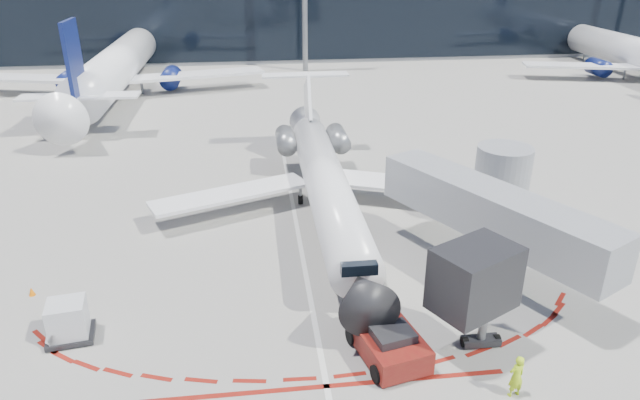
{
  "coord_description": "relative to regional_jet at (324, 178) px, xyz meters",
  "views": [
    {
      "loc": [
        -2.29,
        -28.27,
        15.42
      ],
      "look_at": [
        1.09,
        -0.39,
        2.8
      ],
      "focal_mm": 32.0,
      "sensor_mm": 36.0,
      "label": 1
    }
  ],
  "objects": [
    {
      "name": "ground",
      "position": [
        -1.92,
        -4.09,
        -2.23
      ],
      "size": [
        260.0,
        260.0,
        0.0
      ],
      "primitive_type": "plane",
      "color": "gray",
      "rests_on": "ground"
    },
    {
      "name": "uld_container",
      "position": [
        -12.39,
        -11.38,
        -1.35
      ],
      "size": [
        2.13,
        1.89,
        1.79
      ],
      "rotation": [
        0.0,
        0.0,
        0.15
      ],
      "color": "black",
      "rests_on": "ground"
    },
    {
      "name": "regional_jet",
      "position": [
        0.0,
        0.0,
        0.0
      ],
      "size": [
        21.64,
        26.69,
        6.68
      ],
      "color": "white",
      "rests_on": "ground"
    },
    {
      "name": "jet_bridge",
      "position": [
        7.88,
        -7.11,
        0.78
      ],
      "size": [
        10.03,
        15.2,
        4.9
      ],
      "color": "#9B9EA3",
      "rests_on": "ground"
    },
    {
      "name": "apron_centerline",
      "position": [
        -1.92,
        -2.09,
        -2.23
      ],
      "size": [
        0.25,
        40.0,
        0.01
      ],
      "primitive_type": "cube",
      "color": "silver",
      "rests_on": "ground"
    },
    {
      "name": "pushback_tug",
      "position": [
        0.8,
        -14.11,
        -1.58
      ],
      "size": [
        3.12,
        5.84,
        1.49
      ],
      "rotation": [
        0.0,
        0.0,
        0.24
      ],
      "color": "#630F0E",
      "rests_on": "ground"
    },
    {
      "name": "apron_stop_bar",
      "position": [
        -1.92,
        -15.59,
        -2.23
      ],
      "size": [
        14.0,
        0.25,
        0.01
      ],
      "primitive_type": "cube",
      "color": "maroon",
      "rests_on": "ground"
    },
    {
      "name": "safety_cone_left",
      "position": [
        -15.17,
        -7.74,
        -2.02
      ],
      "size": [
        0.31,
        0.31,
        0.43
      ],
      "primitive_type": "cone",
      "color": "orange",
      "rests_on": "ground"
    },
    {
      "name": "ramp_worker",
      "position": [
        4.96,
        -16.88,
        -1.34
      ],
      "size": [
        0.73,
        0.56,
        1.79
      ],
      "primitive_type": "imported",
      "rotation": [
        0.0,
        0.0,
        3.37
      ],
      "color": "#C5F419",
      "rests_on": "ground"
    },
    {
      "name": "bg_airliner_0",
      "position": [
        -18.88,
        34.26,
        3.89
      ],
      "size": [
        37.84,
        40.07,
        12.24
      ],
      "primitive_type": null,
      "color": "white",
      "rests_on": "ground"
    }
  ]
}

